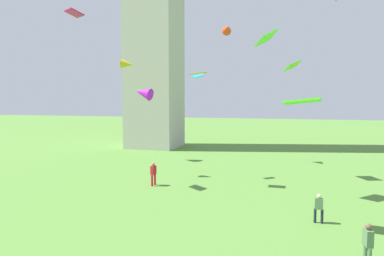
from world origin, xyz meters
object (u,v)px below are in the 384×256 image
at_px(kite_flying_1, 302,101).
at_px(kite_flying_6, 227,29).
at_px(kite_flying_8, 198,76).
at_px(kite_flying_9, 292,66).
at_px(kite_flying_3, 198,74).
at_px(person_2, 153,172).
at_px(kite_flying_7, 74,13).
at_px(kite_flying_0, 143,93).
at_px(person_0, 368,242).
at_px(kite_flying_4, 128,64).
at_px(kite_flying_2, 267,38).
at_px(person_1, 319,207).

distance_m(kite_flying_1, kite_flying_6, 20.12).
distance_m(kite_flying_8, kite_flying_9, 7.89).
height_order(kite_flying_3, kite_flying_6, kite_flying_6).
bearing_deg(person_2, kite_flying_1, -108.84).
xyz_separation_m(kite_flying_1, kite_flying_8, (-7.98, 9.73, 2.12)).
distance_m(kite_flying_7, kite_flying_8, 10.59).
distance_m(kite_flying_0, kite_flying_9, 16.19).
bearing_deg(person_0, kite_flying_8, -152.39).
bearing_deg(kite_flying_4, kite_flying_1, -123.19).
distance_m(person_2, kite_flying_0, 13.07).
height_order(kite_flying_0, kite_flying_9, kite_flying_9).
distance_m(kite_flying_0, kite_flying_4, 8.14).
height_order(kite_flying_4, kite_flying_7, kite_flying_7).
relative_size(person_2, kite_flying_9, 0.91).
bearing_deg(kite_flying_3, kite_flying_4, -12.97).
bearing_deg(kite_flying_0, kite_flying_4, 23.27).
relative_size(kite_flying_1, kite_flying_3, 1.63).
distance_m(kite_flying_3, kite_flying_8, 2.77).
bearing_deg(kite_flying_2, person_0, 62.21).
bearing_deg(kite_flying_3, kite_flying_0, -46.15).
xyz_separation_m(kite_flying_3, kite_flying_8, (-0.74, 2.67, 0.05)).
bearing_deg(kite_flying_2, kite_flying_3, -72.11).
relative_size(person_1, kite_flying_6, 0.92).
relative_size(person_2, kite_flying_6, 1.05).
relative_size(person_0, kite_flying_8, 1.62).
xyz_separation_m(person_1, person_2, (-11.58, 4.81, 0.12)).
height_order(person_1, kite_flying_7, kite_flying_7).
xyz_separation_m(person_2, kite_flying_8, (2.56, 3.64, 7.61)).
height_order(kite_flying_6, kite_flying_7, kite_flying_6).
height_order(person_0, kite_flying_0, kite_flying_0).
height_order(person_2, kite_flying_1, kite_flying_1).
bearing_deg(person_2, kite_flying_2, -82.51).
xyz_separation_m(kite_flying_0, kite_flying_3, (8.70, -9.08, 1.19)).
bearing_deg(kite_flying_8, kite_flying_3, 58.46).
bearing_deg(kite_flying_2, kite_flying_1, 55.45).
bearing_deg(kite_flying_1, kite_flying_0, 142.57).
bearing_deg(kite_flying_3, kite_flying_6, -91.77).
bearing_deg(kite_flying_4, kite_flying_9, -77.56).
height_order(kite_flying_8, kite_flying_9, kite_flying_9).
height_order(person_2, kite_flying_0, kite_flying_0).
bearing_deg(person_2, kite_flying_9, -48.89).
distance_m(kite_flying_6, kite_flying_9, 9.61).
height_order(kite_flying_3, kite_flying_8, kite_flying_8).
bearing_deg(kite_flying_8, kite_flying_4, -36.10).
relative_size(kite_flying_8, kite_flying_9, 0.55).
height_order(kite_flying_7, kite_flying_9, kite_flying_7).
xyz_separation_m(person_0, kite_flying_8, (-10.46, 12.91, 7.64)).
relative_size(person_0, kite_flying_7, 0.95).
height_order(person_2, kite_flying_4, kite_flying_4).
bearing_deg(kite_flying_1, person_0, -44.24).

